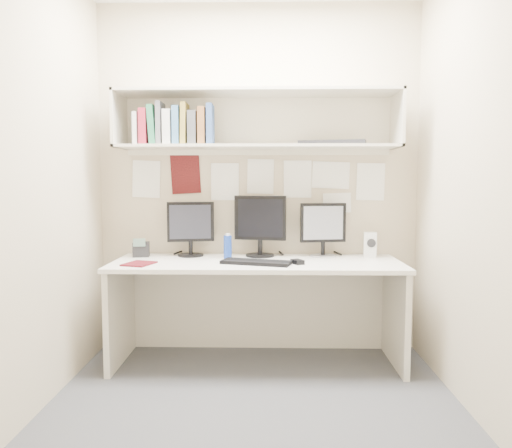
{
  "coord_description": "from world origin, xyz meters",
  "views": [
    {
      "loc": [
        0.07,
        -2.79,
        1.29
      ],
      "look_at": [
        0.0,
        0.35,
        1.01
      ],
      "focal_mm": 35.0,
      "sensor_mm": 36.0,
      "label": 1
    }
  ],
  "objects_px": {
    "monitor_left": "(191,226)",
    "maroon_notebook": "(139,264)",
    "keyboard": "(256,262)",
    "desk_phone": "(141,249)",
    "monitor_center": "(260,223)",
    "monitor_right": "(323,227)",
    "desk": "(257,312)",
    "speaker": "(370,245)"
  },
  "relations": [
    {
      "from": "desk",
      "to": "desk_phone",
      "type": "relative_size",
      "value": 14.29
    },
    {
      "from": "monitor_center",
      "to": "keyboard",
      "type": "height_order",
      "value": "monitor_center"
    },
    {
      "from": "maroon_notebook",
      "to": "desk_phone",
      "type": "bearing_deg",
      "value": 119.31
    },
    {
      "from": "monitor_left",
      "to": "desk_phone",
      "type": "relative_size",
      "value": 2.87
    },
    {
      "from": "monitor_left",
      "to": "monitor_center",
      "type": "relative_size",
      "value": 0.9
    },
    {
      "from": "desk",
      "to": "speaker",
      "type": "height_order",
      "value": "speaker"
    },
    {
      "from": "monitor_left",
      "to": "maroon_notebook",
      "type": "height_order",
      "value": "monitor_left"
    },
    {
      "from": "keyboard",
      "to": "monitor_left",
      "type": "bearing_deg",
      "value": 161.07
    },
    {
      "from": "monitor_left",
      "to": "maroon_notebook",
      "type": "xyz_separation_m",
      "value": [
        -0.29,
        -0.39,
        -0.22
      ]
    },
    {
      "from": "maroon_notebook",
      "to": "desk_phone",
      "type": "distance_m",
      "value": 0.36
    },
    {
      "from": "monitor_right",
      "to": "desk_phone",
      "type": "distance_m",
      "value": 1.35
    },
    {
      "from": "desk",
      "to": "monitor_center",
      "type": "relative_size",
      "value": 4.47
    },
    {
      "from": "monitor_right",
      "to": "maroon_notebook",
      "type": "bearing_deg",
      "value": -172.42
    },
    {
      "from": "monitor_center",
      "to": "keyboard",
      "type": "xyz_separation_m",
      "value": [
        -0.02,
        -0.35,
        -0.23
      ]
    },
    {
      "from": "keyboard",
      "to": "speaker",
      "type": "height_order",
      "value": "speaker"
    },
    {
      "from": "monitor_center",
      "to": "desk_phone",
      "type": "relative_size",
      "value": 3.2
    },
    {
      "from": "monitor_left",
      "to": "maroon_notebook",
      "type": "distance_m",
      "value": 0.53
    },
    {
      "from": "desk_phone",
      "to": "monitor_left",
      "type": "bearing_deg",
      "value": -1.99
    },
    {
      "from": "desk",
      "to": "maroon_notebook",
      "type": "bearing_deg",
      "value": -167.77
    },
    {
      "from": "speaker",
      "to": "desk_phone",
      "type": "distance_m",
      "value": 1.68
    },
    {
      "from": "monitor_right",
      "to": "desk_phone",
      "type": "height_order",
      "value": "monitor_right"
    },
    {
      "from": "monitor_center",
      "to": "speaker",
      "type": "distance_m",
      "value": 0.82
    },
    {
      "from": "desk",
      "to": "maroon_notebook",
      "type": "xyz_separation_m",
      "value": [
        -0.78,
        -0.17,
        0.37
      ]
    },
    {
      "from": "desk_phone",
      "to": "keyboard",
      "type": "bearing_deg",
      "value": -28.33
    },
    {
      "from": "desk",
      "to": "monitor_left",
      "type": "xyz_separation_m",
      "value": [
        -0.5,
        0.22,
        0.59
      ]
    },
    {
      "from": "maroon_notebook",
      "to": "keyboard",
      "type": "bearing_deg",
      "value": 20.39
    },
    {
      "from": "monitor_right",
      "to": "speaker",
      "type": "xyz_separation_m",
      "value": [
        0.34,
        -0.02,
        -0.13
      ]
    },
    {
      "from": "monitor_right",
      "to": "desk_phone",
      "type": "relative_size",
      "value": 2.81
    },
    {
      "from": "monitor_left",
      "to": "keyboard",
      "type": "distance_m",
      "value": 0.64
    },
    {
      "from": "monitor_right",
      "to": "desk",
      "type": "bearing_deg",
      "value": -165.05
    },
    {
      "from": "monitor_left",
      "to": "desk",
      "type": "bearing_deg",
      "value": -34.64
    },
    {
      "from": "maroon_notebook",
      "to": "monitor_left",
      "type": "bearing_deg",
      "value": 70.88
    },
    {
      "from": "monitor_left",
      "to": "speaker",
      "type": "bearing_deg",
      "value": -11.6
    },
    {
      "from": "monitor_center",
      "to": "monitor_right",
      "type": "bearing_deg",
      "value": 11.82
    },
    {
      "from": "desk",
      "to": "monitor_center",
      "type": "xyz_separation_m",
      "value": [
        0.02,
        0.22,
        0.61
      ]
    },
    {
      "from": "keyboard",
      "to": "maroon_notebook",
      "type": "relative_size",
      "value": 2.27
    },
    {
      "from": "keyboard",
      "to": "desk_phone",
      "type": "distance_m",
      "value": 0.91
    },
    {
      "from": "monitor_left",
      "to": "monitor_right",
      "type": "relative_size",
      "value": 1.02
    },
    {
      "from": "keyboard",
      "to": "desk_phone",
      "type": "xyz_separation_m",
      "value": [
        -0.86,
        0.31,
        0.04
      ]
    },
    {
      "from": "monitor_left",
      "to": "monitor_right",
      "type": "height_order",
      "value": "monitor_left"
    },
    {
      "from": "monitor_left",
      "to": "desk_phone",
      "type": "distance_m",
      "value": 0.4
    },
    {
      "from": "monitor_center",
      "to": "maroon_notebook",
      "type": "bearing_deg",
      "value": -142.34
    }
  ]
}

